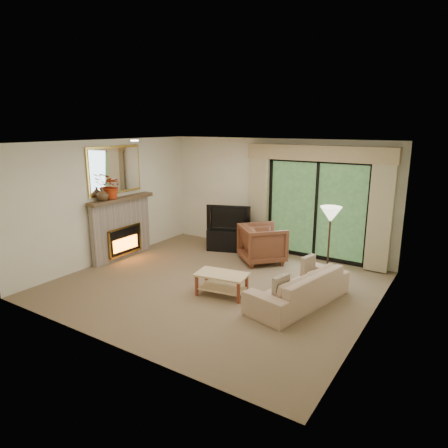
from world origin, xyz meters
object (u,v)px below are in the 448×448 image
Objects in this scene: media_console at (229,240)px; armchair at (262,244)px; coffee_table at (222,284)px; sofa at (299,287)px.

armchair reaches higher than media_console.
media_console is 1.14× the size of coffee_table.
armchair is (1.05, -0.33, 0.16)m from media_console.
armchair is at bearing -123.56° from sofa.
armchair reaches higher than coffee_table.
sofa reaches higher than coffee_table.
coffee_table is at bearing -59.16° from sofa.
coffee_table is (-1.25, -0.41, -0.09)m from sofa.
media_console is 1.11m from armchair.
coffee_table is at bearing -80.98° from media_console.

